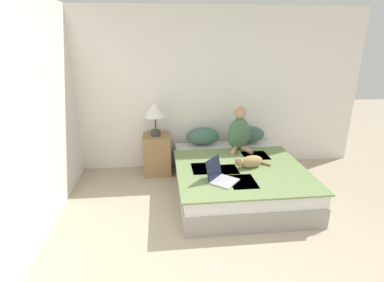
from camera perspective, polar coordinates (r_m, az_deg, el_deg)
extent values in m
cube|color=white|center=(4.90, 2.83, 9.56)|extent=(5.12, 0.05, 2.55)
cube|color=white|center=(3.60, -27.70, 3.81)|extent=(0.05, 4.00, 2.55)
cube|color=#9E998E|center=(4.34, 8.49, -7.96)|extent=(1.66, 1.97, 0.26)
cube|color=silver|center=(4.25, 8.63, -5.43)|extent=(1.64, 1.94, 0.16)
cube|color=#758E56|center=(4.04, 9.39, -5.40)|extent=(1.71, 1.57, 0.02)
cube|color=#3D4784|center=(3.99, 1.61, -5.32)|extent=(0.23, 0.38, 0.01)
cube|color=#3D4784|center=(4.52, 11.99, -2.76)|extent=(0.37, 0.36, 0.01)
cube|color=#3D4784|center=(4.00, 6.96, -5.43)|extent=(0.24, 0.32, 0.01)
cube|color=#3D4784|center=(3.70, 9.64, -7.68)|extent=(0.31, 0.40, 0.01)
ellipsoid|color=#42665B|center=(4.83, 2.08, 0.94)|extent=(0.54, 0.28, 0.28)
ellipsoid|color=#42665B|center=(4.99, 10.62, 1.22)|extent=(0.54, 0.28, 0.28)
ellipsoid|color=#476B4C|center=(4.63, 8.93, 1.36)|extent=(0.35, 0.19, 0.50)
sphere|color=tan|center=(4.54, 9.15, 5.36)|extent=(0.18, 0.18, 0.18)
cylinder|color=tan|center=(4.57, 8.02, -1.72)|extent=(0.17, 0.25, 0.07)
cylinder|color=tan|center=(4.62, 10.32, -1.61)|extent=(0.17, 0.25, 0.07)
ellipsoid|color=tan|center=(4.08, 11.23, -3.85)|extent=(0.36, 0.24, 0.16)
sphere|color=tan|center=(3.98, 8.97, -3.92)|extent=(0.11, 0.11, 0.11)
cone|color=tan|center=(3.94, 9.22, -3.52)|extent=(0.05, 0.05, 0.05)
cone|color=tan|center=(3.99, 8.78, -3.21)|extent=(0.05, 0.05, 0.05)
cylinder|color=tan|center=(4.22, 13.73, -4.17)|extent=(0.15, 0.15, 0.04)
cube|color=#B7B7BC|center=(3.65, 6.25, -7.67)|extent=(0.39, 0.40, 0.02)
cube|color=black|center=(3.66, 4.16, -5.17)|extent=(0.24, 0.27, 0.26)
cube|color=#937047|center=(4.83, -6.65, -2.49)|extent=(0.42, 0.42, 0.64)
sphere|color=tan|center=(4.57, -6.72, -1.87)|extent=(0.03, 0.03, 0.03)
cylinder|color=#38383D|center=(4.69, -6.90, 1.56)|extent=(0.15, 0.15, 0.09)
cylinder|color=#38383D|center=(4.65, -6.98, 3.34)|extent=(0.02, 0.02, 0.22)
cone|color=white|center=(4.60, -7.09, 5.98)|extent=(0.33, 0.33, 0.22)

